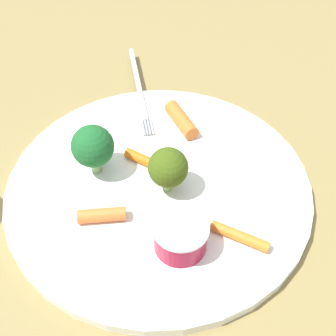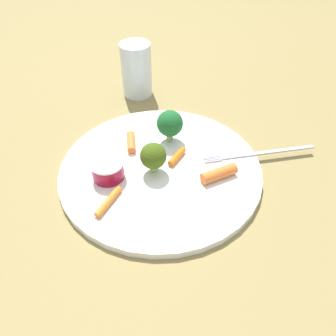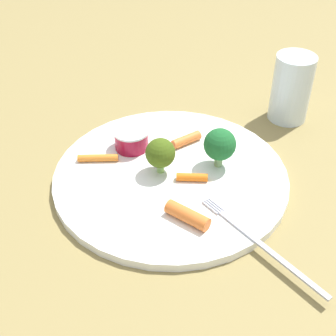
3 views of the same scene
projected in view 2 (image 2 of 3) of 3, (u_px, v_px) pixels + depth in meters
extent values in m
plane|color=olive|center=(161.00, 172.00, 0.54)|extent=(2.40, 2.40, 0.00)
cylinder|color=white|center=(161.00, 169.00, 0.53)|extent=(0.32, 0.32, 0.01)
cylinder|color=maroon|center=(108.00, 170.00, 0.50)|extent=(0.05, 0.05, 0.03)
cylinder|color=silver|center=(107.00, 163.00, 0.49)|extent=(0.05, 0.05, 0.00)
cylinder|color=#81AB6C|center=(170.00, 136.00, 0.57)|extent=(0.01, 0.01, 0.02)
sphere|color=#1C5E2A|center=(170.00, 123.00, 0.55)|extent=(0.04, 0.04, 0.04)
cylinder|color=#85B859|center=(154.00, 167.00, 0.51)|extent=(0.01, 0.01, 0.02)
sphere|color=#3F5715|center=(153.00, 156.00, 0.50)|extent=(0.04, 0.04, 0.04)
cylinder|color=orange|center=(219.00, 174.00, 0.50)|extent=(0.04, 0.06, 0.02)
cylinder|color=orange|center=(131.00, 142.00, 0.56)|extent=(0.05, 0.02, 0.01)
cylinder|color=orange|center=(177.00, 157.00, 0.54)|extent=(0.04, 0.03, 0.01)
cylinder|color=orange|center=(108.00, 202.00, 0.47)|extent=(0.06, 0.03, 0.01)
cube|color=#ADAFBB|center=(268.00, 152.00, 0.55)|extent=(0.04, 0.16, 0.00)
cube|color=#ADAFBB|center=(213.00, 161.00, 0.53)|extent=(0.01, 0.03, 0.00)
cube|color=#ADAFBB|center=(213.00, 160.00, 0.54)|extent=(0.01, 0.03, 0.00)
cube|color=#ADAFBB|center=(212.00, 159.00, 0.54)|extent=(0.01, 0.03, 0.00)
cube|color=#ADAFBB|center=(211.00, 157.00, 0.54)|extent=(0.01, 0.03, 0.00)
cylinder|color=silver|center=(137.00, 70.00, 0.67)|extent=(0.06, 0.06, 0.11)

